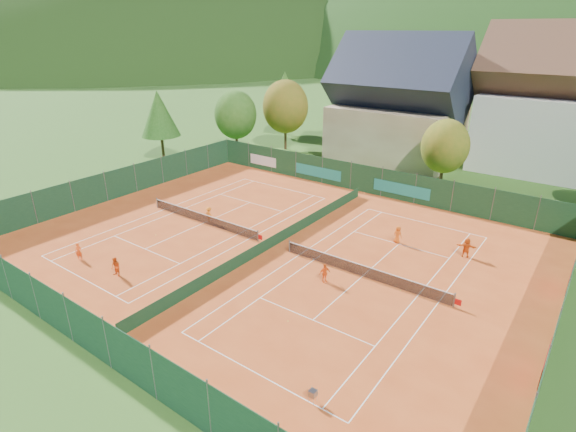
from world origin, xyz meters
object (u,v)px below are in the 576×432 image
at_px(hotel_block_a, 575,112).
at_px(player_right_near, 325,273).
at_px(player_right_far_b, 466,247).
at_px(player_left_far, 209,215).
at_px(chalet, 398,109).
at_px(player_left_mid, 116,267).
at_px(ball_hopper, 313,393).
at_px(player_left_near, 79,251).
at_px(player_right_far_a, 398,235).

xyz_separation_m(hotel_block_a, player_right_near, (-9.79, -38.23, -6.67)).
bearing_deg(player_right_far_b, player_left_far, 4.14).
distance_m(chalet, player_left_mid, 40.77).
xyz_separation_m(hotel_block_a, player_right_far_b, (-3.00, -28.65, -6.59)).
distance_m(ball_hopper, player_left_far, 22.90).
bearing_deg(chalet, hotel_block_a, 17.53).
xyz_separation_m(ball_hopper, player_left_near, (-22.13, 1.40, 0.11)).
relative_size(chalet, ball_hopper, 20.25).
height_order(hotel_block_a, player_right_far_b, hotel_block_a).
relative_size(hotel_block_a, player_left_near, 16.23).
bearing_deg(player_left_far, player_right_far_a, -160.44).
distance_m(hotel_block_a, player_left_far, 43.22).
bearing_deg(hotel_block_a, player_right_far_a, -105.64).
bearing_deg(player_right_far_b, chalet, -68.78).
relative_size(player_left_far, player_right_far_b, 0.90).
distance_m(hotel_block_a, player_right_far_b, 29.55).
relative_size(player_right_near, player_right_far_b, 0.90).
xyz_separation_m(hotel_block_a, player_left_far, (-23.79, -35.46, -6.67)).
height_order(player_right_near, player_right_far_b, player_right_far_b).
height_order(chalet, player_left_mid, chalet).
height_order(player_left_mid, player_right_far_a, player_right_far_a).
xyz_separation_m(player_left_far, player_right_far_a, (15.54, 6.01, 0.02)).
relative_size(chalet, hotel_block_a, 0.75).
height_order(ball_hopper, player_right_far_a, player_right_far_a).
bearing_deg(player_left_near, ball_hopper, -40.62).
xyz_separation_m(chalet, player_left_far, (-4.79, -29.46, -5.91)).
xyz_separation_m(hotel_block_a, player_left_near, (-26.62, -46.39, -6.72)).
distance_m(player_left_near, player_left_far, 11.29).
xyz_separation_m(player_left_near, player_right_far_a, (18.37, 16.94, 0.07)).
distance_m(player_left_near, player_right_far_a, 24.99).
height_order(hotel_block_a, ball_hopper, hotel_block_a).
bearing_deg(player_left_mid, player_right_near, 27.98).
bearing_deg(hotel_block_a, chalet, -162.47).
bearing_deg(player_right_far_a, hotel_block_a, -97.96).
xyz_separation_m(player_right_far_a, player_right_far_b, (5.24, 0.80, 0.06)).
relative_size(hotel_block_a, player_left_far, 15.16).
height_order(ball_hopper, player_left_far, player_left_far).
bearing_deg(ball_hopper, hotel_block_a, 84.64).
bearing_deg(player_left_near, player_right_far_b, -0.10).
height_order(player_right_near, player_right_far_a, player_right_far_a).
height_order(ball_hopper, player_right_near, player_right_near).
distance_m(chalet, player_left_far, 30.43).
bearing_deg(player_right_far_a, player_left_far, 28.83).
height_order(hotel_block_a, player_right_near, hotel_block_a).
bearing_deg(player_right_far_b, player_right_far_a, -5.34).
height_order(player_left_mid, player_left_far, player_left_mid).
distance_m(player_left_far, player_right_far_a, 16.67).
distance_m(player_left_near, player_right_far_b, 29.53).
height_order(hotel_block_a, player_right_far_a, hotel_block_a).
xyz_separation_m(chalet, player_right_far_b, (16.00, -22.65, -5.83)).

